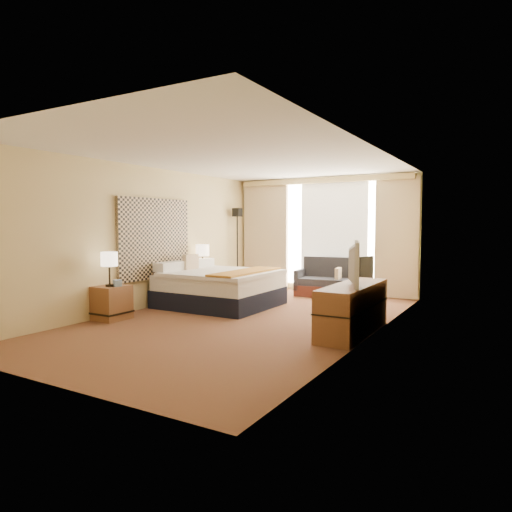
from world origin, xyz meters
The scene contains 21 objects.
floor centered at (0.00, 0.00, 0.00)m, with size 4.20×7.00×0.02m, color maroon.
ceiling centered at (0.00, 0.00, 2.60)m, with size 4.20×7.00×0.02m, color white.
wall_back centered at (0.00, 3.50, 1.30)m, with size 4.20×0.02×2.60m, color #DBC385.
wall_front centered at (0.00, -3.50, 1.30)m, with size 4.20×0.02×2.60m, color #DBC385.
wall_left centered at (-2.10, 0.00, 1.30)m, with size 0.02×7.00×2.60m, color #DBC385.
wall_right centered at (2.10, 0.00, 1.30)m, with size 0.02×7.00×2.60m, color #DBC385.
headboard centered at (-2.06, 0.20, 1.28)m, with size 0.06×1.85×1.50m, color black.
nightstand_left centered at (-1.87, -1.05, 0.28)m, with size 0.45×0.52×0.55m, color brown.
nightstand_right centered at (-1.87, 1.45, 0.28)m, with size 0.45×0.52×0.55m, color brown.
media_dresser centered at (1.83, 0.00, 0.35)m, with size 0.50×1.80×0.70m, color brown.
window centered at (0.25, 3.47, 1.32)m, with size 2.30×0.02×2.30m, color white.
curtains centered at (0.00, 3.39, 1.41)m, with size 4.12×0.19×2.56m.
bed centered at (-1.06, 0.85, 0.35)m, with size 1.98×1.81×0.96m.
loveseat centered at (0.29, 3.04, 0.27)m, with size 1.40×0.86×0.83m.
floor_lamp centered at (-1.90, 2.81, 1.36)m, with size 0.24×0.24×1.93m.
desk_chair centered at (1.38, 1.77, 0.44)m, with size 0.49×0.49×0.98m.
lamp_left centered at (-1.82, -1.13, 0.98)m, with size 0.26×0.26×0.56m.
lamp_right centered at (-1.86, 1.40, 1.00)m, with size 0.27×0.27×0.58m.
tissue_box centered at (-1.74, -1.05, 0.60)m, with size 0.11×0.11×0.11m, color #7E9CC4.
telephone centered at (-1.79, 1.42, 0.59)m, with size 0.18×0.14×0.07m, color black.
television centered at (1.78, -0.07, 1.01)m, with size 1.06×0.14×0.61m, color black.
Camera 1 is at (3.85, -6.23, 1.55)m, focal length 32.00 mm.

